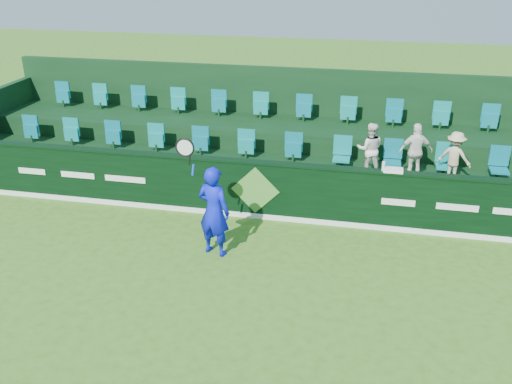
% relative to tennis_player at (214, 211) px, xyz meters
% --- Properties ---
extents(ground, '(60.00, 60.00, 0.00)m').
position_rel_tennis_player_xyz_m(ground, '(0.48, -2.21, -0.94)').
color(ground, '#376A19').
rests_on(ground, ground).
extents(sponsor_hoarding, '(16.00, 0.25, 1.35)m').
position_rel_tennis_player_xyz_m(sponsor_hoarding, '(0.48, 1.79, -0.27)').
color(sponsor_hoarding, black).
rests_on(sponsor_hoarding, ground).
extents(stand_tier_front, '(16.00, 2.00, 0.80)m').
position_rel_tennis_player_xyz_m(stand_tier_front, '(0.48, 2.89, -0.54)').
color(stand_tier_front, black).
rests_on(stand_tier_front, ground).
extents(stand_tier_back, '(16.00, 1.80, 1.30)m').
position_rel_tennis_player_xyz_m(stand_tier_back, '(0.48, 4.79, -0.29)').
color(stand_tier_back, black).
rests_on(stand_tier_back, ground).
extents(stand_rear, '(16.00, 4.10, 2.60)m').
position_rel_tennis_player_xyz_m(stand_rear, '(0.48, 5.24, 0.27)').
color(stand_rear, black).
rests_on(stand_rear, ground).
extents(seat_row_front, '(13.50, 0.50, 0.60)m').
position_rel_tennis_player_xyz_m(seat_row_front, '(0.48, 3.29, 0.16)').
color(seat_row_front, '#0A6B78').
rests_on(seat_row_front, stand_tier_front).
extents(seat_row_back, '(13.50, 0.50, 0.60)m').
position_rel_tennis_player_xyz_m(seat_row_back, '(0.48, 5.09, 0.66)').
color(seat_row_back, '#0A6B78').
rests_on(seat_row_back, stand_tier_back).
extents(tennis_player, '(1.09, 0.62, 2.46)m').
position_rel_tennis_player_xyz_m(tennis_player, '(0.00, 0.00, 0.00)').
color(tennis_player, '#0C18D4').
rests_on(tennis_player, ground).
extents(spectator_left, '(0.65, 0.53, 1.24)m').
position_rel_tennis_player_xyz_m(spectator_left, '(2.89, 2.91, 0.47)').
color(spectator_left, white).
rests_on(spectator_left, stand_tier_front).
extents(spectator_middle, '(0.81, 0.48, 1.29)m').
position_rel_tennis_player_xyz_m(spectator_middle, '(3.91, 2.91, 0.50)').
color(spectator_middle, white).
rests_on(spectator_middle, stand_tier_front).
extents(spectator_right, '(0.85, 0.68, 1.15)m').
position_rel_tennis_player_xyz_m(spectator_right, '(4.75, 2.91, 0.43)').
color(spectator_right, '#BFB286').
rests_on(spectator_right, stand_tier_front).
extents(towel, '(0.40, 0.26, 0.06)m').
position_rel_tennis_player_xyz_m(towel, '(3.41, 1.79, 0.44)').
color(towel, white).
rests_on(towel, sponsor_hoarding).
extents(drinks_bottle, '(0.07, 0.07, 0.21)m').
position_rel_tennis_player_xyz_m(drinks_bottle, '(3.20, 1.79, 0.51)').
color(drinks_bottle, silver).
rests_on(drinks_bottle, sponsor_hoarding).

